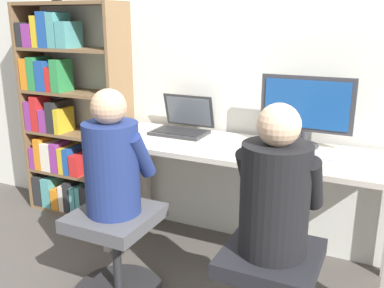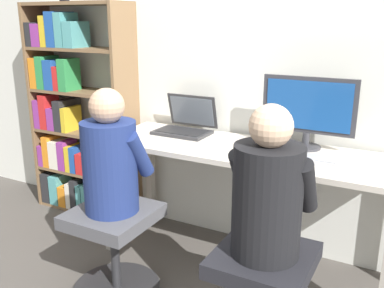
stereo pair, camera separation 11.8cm
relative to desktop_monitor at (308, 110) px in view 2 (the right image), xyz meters
name	(u,v)px [view 2 (the right image)]	position (x,y,z in m)	size (l,w,h in m)	color
ground_plane	(221,287)	(-0.31, -0.44, -0.98)	(14.00, 14.00, 0.00)	#4C4742
wall_back	(269,47)	(-0.31, 0.18, 0.32)	(10.00, 0.05, 2.60)	silver
desk	(244,163)	(-0.31, -0.16, -0.31)	(1.73, 0.56, 0.75)	beige
desktop_monitor	(308,110)	(0.00, 0.00, 0.00)	(0.52, 0.17, 0.41)	#333338
laptop	(185,125)	(-0.78, -0.02, -0.17)	(0.35, 0.28, 0.24)	#2D2D30
keyboard	(300,157)	(0.03, -0.22, -0.21)	(0.42, 0.14, 0.03)	#B2B2B7
computer_mouse_by_keyboard	(247,150)	(-0.26, -0.25, -0.21)	(0.06, 0.10, 0.03)	silver
office_chair_right	(115,246)	(-0.81, -0.76, -0.69)	(0.48, 0.48, 0.50)	#262628
person_at_monitor	(268,192)	(0.04, -0.78, -0.20)	(0.36, 0.32, 0.65)	black
person_at_laptop	(110,159)	(-0.81, -0.75, -0.20)	(0.35, 0.31, 0.65)	navy
bookshelf	(72,118)	(-1.78, -0.01, -0.24)	(0.85, 0.28, 1.58)	brown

